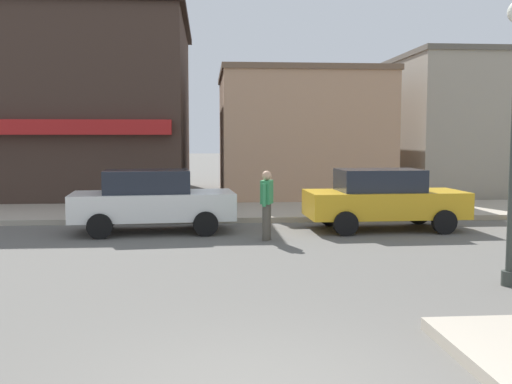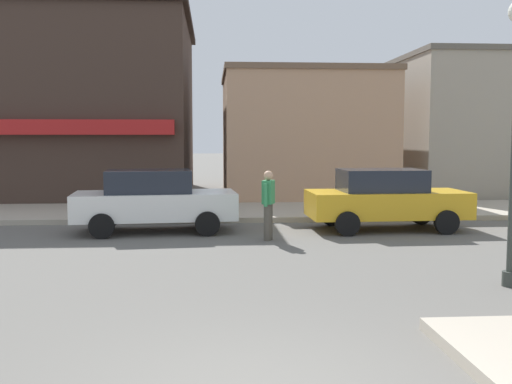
% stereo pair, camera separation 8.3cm
% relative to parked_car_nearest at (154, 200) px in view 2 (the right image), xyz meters
% --- Properties ---
extents(kerb_far, '(80.00, 4.00, 0.15)m').
position_rel_parked_car_nearest_xyz_m(kerb_far, '(1.93, 3.35, -0.74)').
color(kerb_far, '#A89E8C').
rests_on(kerb_far, ground).
extents(parked_car_nearest, '(4.12, 2.12, 1.56)m').
position_rel_parked_car_nearest_xyz_m(parked_car_nearest, '(0.00, 0.00, 0.00)').
color(parked_car_nearest, white).
rests_on(parked_car_nearest, ground).
extents(parked_car_second, '(4.04, 1.96, 1.56)m').
position_rel_parked_car_nearest_xyz_m(parked_car_second, '(5.89, -0.10, 0.00)').
color(parked_car_second, gold).
rests_on(parked_car_second, ground).
extents(pedestrian_crossing_near, '(0.33, 0.55, 1.61)m').
position_rel_parked_car_nearest_xyz_m(pedestrian_crossing_near, '(2.75, -1.42, 0.06)').
color(pedestrian_crossing_near, '#4C473D').
rests_on(pedestrian_crossing_near, ground).
extents(building_corner_shop, '(12.28, 9.90, 7.09)m').
position_rel_parked_car_nearest_xyz_m(building_corner_shop, '(-5.45, 10.04, 2.74)').
color(building_corner_shop, '#3D2D26').
rests_on(building_corner_shop, ground).
extents(building_storefront_left_near, '(6.21, 6.77, 4.87)m').
position_rel_parked_car_nearest_xyz_m(building_storefront_left_near, '(5.01, 8.52, 1.63)').
color(building_storefront_left_near, tan).
rests_on(building_storefront_left_near, ground).
extents(building_storefront_left_mid, '(5.25, 7.06, 5.64)m').
position_rel_parked_car_nearest_xyz_m(building_storefront_left_mid, '(11.73, 9.20, 2.01)').
color(building_storefront_left_mid, '#9E9384').
rests_on(building_storefront_left_mid, ground).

